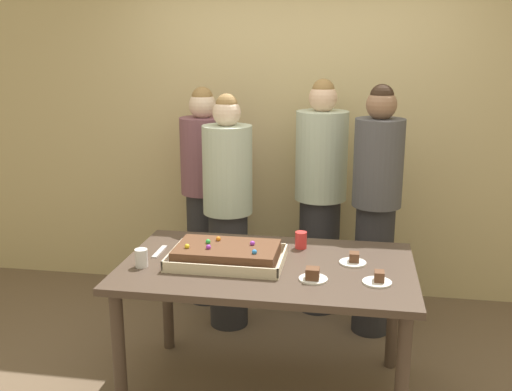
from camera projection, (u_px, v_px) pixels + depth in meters
The scene contains 14 objects.
ground_plane at pixel (267, 391), 3.49m from camera, with size 12.00×12.00×0.00m, color brown.
interior_back_panel at pixel (299, 106), 4.64m from camera, with size 8.00×0.12×3.00m, color #CCB784.
party_table at pixel (267, 280), 3.31m from camera, with size 1.61×0.98×0.79m.
sheet_cake at pixel (227, 255), 3.30m from camera, with size 0.63×0.41×0.12m.
plated_slice_near_left at pixel (353, 260), 3.30m from camera, with size 0.15×0.15×0.06m.
plated_slice_near_right at pixel (313, 276), 3.06m from camera, with size 0.15×0.15×0.07m.
plated_slice_far_left at pixel (378, 280), 3.03m from camera, with size 0.15×0.15×0.06m.
drink_cup_nearest at pixel (301, 240), 3.53m from camera, with size 0.07×0.07×0.10m, color red.
drink_cup_middle at pixel (141, 258), 3.24m from camera, with size 0.07×0.07×0.10m, color white.
cake_server_utensil at pixel (159, 252), 3.47m from camera, with size 0.03×0.20×0.01m, color silver.
person_serving_front at pixel (376, 208), 4.01m from camera, with size 0.33×0.33×1.73m.
person_green_shirt_behind at pixel (204, 194), 4.52m from camera, with size 0.35×0.35×1.67m.
person_striped_tie_right at pixel (320, 196), 4.36m from camera, with size 0.38×0.38×1.74m.
person_far_right_suit at pixel (228, 210), 4.12m from camera, with size 0.34×0.34×1.66m.
Camera 1 is at (0.46, -3.06, 1.99)m, focal length 41.71 mm.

